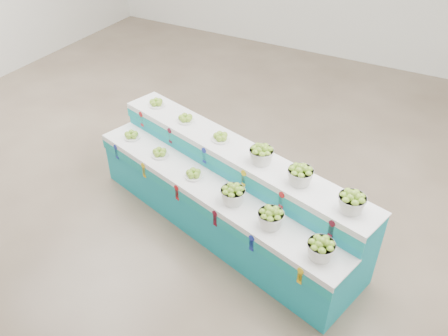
{
  "coord_description": "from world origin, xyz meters",
  "views": [
    {
      "loc": [
        2.9,
        -4.42,
        4.02
      ],
      "look_at": [
        0.88,
        -0.69,
        0.87
      ],
      "focal_mm": 37.16,
      "sensor_mm": 36.0,
      "label": 1
    }
  ],
  "objects": [
    {
      "name": "plate_upper_left",
      "position": [
        -0.48,
        -0.08,
        1.07
      ],
      "size": [
        0.27,
        0.27,
        0.1
      ],
      "primitive_type": "cylinder",
      "rotation": [
        0.0,
        0.0,
        -0.27
      ],
      "color": "white",
      "rests_on": "display_stand"
    },
    {
      "name": "basket_upper_mid",
      "position": [
        1.78,
        -0.72,
        1.12
      ],
      "size": [
        0.33,
        0.33,
        0.21
      ],
      "primitive_type": null,
      "rotation": [
        0.0,
        0.0,
        -0.27
      ],
      "color": "silver",
      "rests_on": "display_stand"
    },
    {
      "name": "plate_upper_mid",
      "position": [
        0.08,
        -0.24,
        1.07
      ],
      "size": [
        0.27,
        0.27,
        0.1
      ],
      "primitive_type": "cylinder",
      "rotation": [
        0.0,
        0.0,
        -0.27
      ],
      "color": "white",
      "rests_on": "display_stand"
    },
    {
      "name": "basket_upper_right",
      "position": [
        2.37,
        -0.88,
        1.12
      ],
      "size": [
        0.33,
        0.33,
        0.21
      ],
      "primitive_type": null,
      "rotation": [
        0.0,
        0.0,
        -0.27
      ],
      "color": "silver",
      "rests_on": "display_stand"
    },
    {
      "name": "basket_lower_mid",
      "position": [
        1.66,
        -1.15,
        0.82
      ],
      "size": [
        0.33,
        0.33,
        0.21
      ],
      "primitive_type": null,
      "rotation": [
        0.0,
        0.0,
        -0.27
      ],
      "color": "silver",
      "rests_on": "display_stand"
    },
    {
      "name": "plate_lower_right",
      "position": [
        0.55,
        -0.84,
        0.77
      ],
      "size": [
        0.27,
        0.27,
        0.1
      ],
      "primitive_type": "cylinder",
      "rotation": [
        0.0,
        0.0,
        -0.27
      ],
      "color": "white",
      "rests_on": "display_stand"
    },
    {
      "name": "basket_lower_right",
      "position": [
        2.25,
        -1.31,
        0.82
      ],
      "size": [
        0.33,
        0.33,
        0.21
      ],
      "primitive_type": null,
      "rotation": [
        0.0,
        0.0,
        -0.27
      ],
      "color": "silver",
      "rests_on": "display_stand"
    },
    {
      "name": "plate_lower_left",
      "position": [
        -0.6,
        -0.51,
        0.77
      ],
      "size": [
        0.27,
        0.27,
        0.1
      ],
      "primitive_type": "cylinder",
      "rotation": [
        0.0,
        0.0,
        -0.27
      ],
      "color": "white",
      "rests_on": "display_stand"
    },
    {
      "name": "ground",
      "position": [
        0.0,
        0.0,
        0.0
      ],
      "size": [
        10.0,
        10.0,
        0.0
      ],
      "primitive_type": "plane",
      "color": "brown",
      "rests_on": "ground"
    },
    {
      "name": "basket_upper_left",
      "position": [
        1.27,
        -0.57,
        1.12
      ],
      "size": [
        0.33,
        0.33,
        0.21
      ],
      "primitive_type": null,
      "rotation": [
        0.0,
        0.0,
        -0.27
      ],
      "color": "silver",
      "rests_on": "display_stand"
    },
    {
      "name": "display_stand",
      "position": [
        0.88,
        -0.69,
        0.51
      ],
      "size": [
        3.75,
        1.88,
        1.02
      ],
      "primitive_type": null,
      "rotation": [
        0.0,
        0.0,
        -0.27
      ],
      "color": "teal",
      "rests_on": "ground"
    },
    {
      "name": "basket_lower_left",
      "position": [
        1.15,
        -1.01,
        0.82
      ],
      "size": [
        0.33,
        0.33,
        0.21
      ],
      "primitive_type": null,
      "rotation": [
        0.0,
        0.0,
        -0.27
      ],
      "color": "silver",
      "rests_on": "display_stand"
    },
    {
      "name": "plate_upper_right",
      "position": [
        0.67,
        -0.4,
        1.07
      ],
      "size": [
        0.27,
        0.27,
        0.1
      ],
      "primitive_type": "cylinder",
      "rotation": [
        0.0,
        0.0,
        -0.27
      ],
      "color": "white",
      "rests_on": "display_stand"
    },
    {
      "name": "plate_lower_mid",
      "position": [
        -0.04,
        -0.67,
        0.77
      ],
      "size": [
        0.27,
        0.27,
        0.1
      ],
      "primitive_type": "cylinder",
      "rotation": [
        0.0,
        0.0,
        -0.27
      ],
      "color": "white",
      "rests_on": "display_stand"
    }
  ]
}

